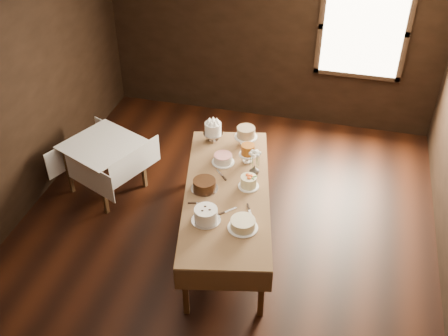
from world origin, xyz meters
The scene contains 21 objects.
floor centered at (0.00, 0.00, 0.00)m, with size 5.00×6.00×0.01m, color black.
ceiling centered at (0.00, 0.00, 2.80)m, with size 5.00×6.00×0.01m, color beige.
wall_back centered at (0.00, 3.00, 1.40)m, with size 5.00×0.02×2.80m, color black.
wall_left centered at (-2.50, 0.00, 1.40)m, with size 0.02×6.00×2.80m, color black.
window centered at (1.30, 2.94, 1.60)m, with size 1.10×0.05×1.30m, color #FFEABF.
display_table centered at (0.06, 0.08, 0.68)m, with size 1.42×2.53×0.74m.
side_table centered at (-1.69, 0.60, 0.64)m, with size 1.13×1.13×0.72m.
cake_meringue centered at (-0.35, 1.01, 0.86)m, with size 0.28×0.28×0.26m.
cake_speckled centered at (0.07, 1.03, 0.85)m, with size 0.29×0.29×0.25m.
cake_lattice centered at (-0.11, 0.58, 0.79)m, with size 0.29×0.29×0.10m.
cake_caramel centered at (0.17, 0.67, 0.84)m, with size 0.21×0.21×0.25m.
cake_chocolate centered at (-0.18, 0.04, 0.80)m, with size 0.31×0.31×0.12m.
cake_flowers centered at (0.28, 0.20, 0.80)m, with size 0.25×0.25×0.14m.
cake_swirl centered at (-0.02, -0.46, 0.81)m, with size 0.34×0.34×0.16m.
cake_cream centered at (0.37, -0.47, 0.79)m, with size 0.36×0.36×0.11m.
cake_server_a centered at (0.18, -0.23, 0.74)m, with size 0.24×0.03×0.01m, color silver.
cake_server_b centered at (0.40, -0.25, 0.74)m, with size 0.24×0.03×0.01m, color silver.
cake_server_c centered at (-0.10, 0.37, 0.74)m, with size 0.24×0.03×0.01m, color silver.
cake_server_e centered at (-0.13, -0.20, 0.74)m, with size 0.24×0.03×0.01m, color silver.
flower_vase centered at (0.30, 0.44, 0.80)m, with size 0.12×0.12×0.12m, color #2D2823.
flower_bouquet centered at (0.30, 0.44, 0.98)m, with size 0.14×0.14×0.20m, color white, non-canonical shape.
Camera 1 is at (1.18, -4.38, 4.49)m, focal length 42.60 mm.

